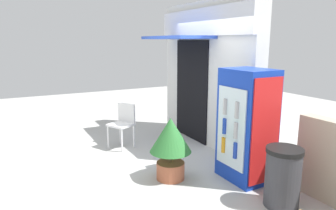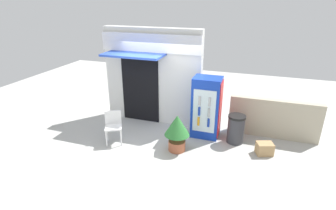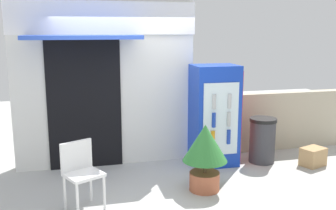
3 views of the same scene
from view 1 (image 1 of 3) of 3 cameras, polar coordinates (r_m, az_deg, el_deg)
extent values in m
plane|color=#B2B2AD|center=(5.72, -1.99, -9.87)|extent=(16.00, 16.00, 0.00)
cube|color=silver|center=(6.38, 7.35, 5.74)|extent=(3.02, 0.28, 2.90)
cube|color=white|center=(6.25, 6.20, 15.14)|extent=(3.02, 0.08, 0.53)
cube|color=blue|center=(6.36, 1.52, 12.50)|extent=(1.73, 0.80, 0.06)
cube|color=black|center=(6.64, 4.37, 2.74)|extent=(1.20, 0.03, 2.14)
cube|color=#1438B2|center=(4.81, 14.50, -3.71)|extent=(0.76, 0.59, 1.72)
cube|color=silver|center=(4.61, 11.69, -4.23)|extent=(0.60, 0.02, 1.20)
cube|color=red|center=(4.54, 17.79, -4.82)|extent=(0.02, 0.53, 1.55)
cylinder|color=orange|center=(4.79, 10.32, -7.33)|extent=(0.06, 0.06, 0.24)
cylinder|color=#1938A5|center=(4.59, 12.47, -8.29)|extent=(0.06, 0.06, 0.24)
cylinder|color=#1938A5|center=(4.70, 10.53, -3.89)|extent=(0.06, 0.06, 0.24)
cylinder|color=#B2B2B7|center=(4.51, 12.57, -4.66)|extent=(0.06, 0.06, 0.24)
cylinder|color=#B2B2B7|center=(4.63, 10.64, -0.29)|extent=(0.06, 0.06, 0.24)
cylinder|color=#B2B2B7|center=(4.43, 12.77, -0.93)|extent=(0.06, 0.06, 0.24)
cylinder|color=white|center=(6.26, -11.14, -5.93)|extent=(0.04, 0.04, 0.46)
cylinder|color=white|center=(6.00, -8.61, -6.63)|extent=(0.04, 0.04, 0.46)
cylinder|color=white|center=(6.49, -8.94, -5.21)|extent=(0.04, 0.04, 0.46)
cylinder|color=white|center=(6.24, -6.41, -5.84)|extent=(0.04, 0.04, 0.46)
cube|color=white|center=(6.17, -8.85, -3.68)|extent=(0.57, 0.55, 0.04)
cube|color=white|center=(6.25, -7.77, -1.45)|extent=(0.41, 0.23, 0.39)
cylinder|color=#AD5B3D|center=(4.88, 0.47, -12.11)|extent=(0.44, 0.44, 0.27)
cylinder|color=brown|center=(4.80, 0.47, -9.67)|extent=(0.05, 0.05, 0.18)
cone|color=#2D7533|center=(4.68, 0.48, -5.61)|extent=(0.65, 0.65, 0.53)
cylinder|color=#38383D|center=(4.32, 20.61, -12.89)|extent=(0.44, 0.44, 0.73)
cylinder|color=black|center=(4.17, 21.01, -7.93)|extent=(0.47, 0.47, 0.06)
camera|label=2|loc=(4.54, -90.94, 20.73)|focal=28.50mm
camera|label=3|loc=(6.39, -55.14, 8.54)|focal=40.93mm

